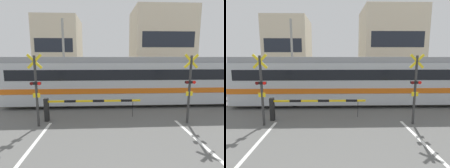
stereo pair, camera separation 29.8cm
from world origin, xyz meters
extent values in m
cube|color=#5B564C|center=(0.00, 10.53, 0.04)|extent=(50.00, 0.10, 0.08)
cube|color=#5B564C|center=(0.00, 11.96, 0.04)|extent=(50.00, 0.10, 0.08)
cube|color=#B7BCC1|center=(3.47, 11.24, 1.54)|extent=(20.36, 2.77, 2.61)
cube|color=gray|center=(3.47, 11.24, 3.02)|extent=(20.15, 2.44, 0.36)
cube|color=orange|center=(3.47, 11.24, 1.14)|extent=(20.38, 2.83, 0.32)
cube|color=black|center=(3.47, 11.24, 2.12)|extent=(19.54, 2.81, 0.64)
cube|color=black|center=(-6.72, 11.24, 2.12)|extent=(0.03, 1.94, 0.80)
cylinder|color=black|center=(-2.84, 10.53, 0.38)|extent=(0.76, 0.12, 0.76)
cylinder|color=black|center=(-2.84, 11.96, 0.38)|extent=(0.76, 0.12, 0.76)
cube|color=black|center=(-3.38, 8.02, 0.59)|extent=(0.20, 0.20, 1.18)
cube|color=yellow|center=(-1.01, 8.02, 1.01)|extent=(4.73, 0.09, 0.09)
cube|color=black|center=(-2.19, 8.02, 1.01)|extent=(0.57, 0.10, 0.10)
cube|color=black|center=(-0.77, 8.02, 1.01)|extent=(0.57, 0.10, 0.10)
cube|color=black|center=(0.65, 8.02, 1.01)|extent=(0.57, 0.10, 0.10)
cylinder|color=black|center=(0.98, 8.02, 0.56)|extent=(0.02, 0.02, 0.81)
cube|color=black|center=(3.38, 14.31, 0.59)|extent=(0.20, 0.20, 1.18)
cube|color=yellow|center=(1.01, 14.31, 1.01)|extent=(4.73, 0.09, 0.09)
cube|color=black|center=(2.19, 14.31, 1.01)|extent=(0.57, 0.10, 0.10)
cube|color=black|center=(0.77, 14.31, 1.01)|extent=(0.57, 0.10, 0.10)
cube|color=black|center=(-0.65, 14.31, 1.01)|extent=(0.57, 0.10, 0.10)
cylinder|color=black|center=(-0.98, 14.31, 0.56)|extent=(0.02, 0.02, 0.81)
cylinder|color=#333333|center=(-3.58, 7.40, 1.64)|extent=(0.11, 0.11, 3.28)
cube|color=yellow|center=(-3.58, 7.40, 3.02)|extent=(0.68, 0.04, 0.68)
cube|color=yellow|center=(-3.58, 7.40, 3.02)|extent=(0.68, 0.04, 0.68)
cube|color=black|center=(-3.58, 7.40, 2.03)|extent=(0.44, 0.12, 0.12)
cylinder|color=#4C0C0C|center=(-3.75, 7.32, 2.03)|extent=(0.15, 0.03, 0.15)
cylinder|color=red|center=(-3.41, 7.32, 2.03)|extent=(0.15, 0.03, 0.15)
cube|color=yellow|center=(-3.58, 7.38, 1.47)|extent=(0.32, 0.03, 0.20)
cylinder|color=#333333|center=(3.58, 7.40, 1.64)|extent=(0.11, 0.11, 3.28)
cube|color=yellow|center=(3.58, 7.40, 3.02)|extent=(0.68, 0.04, 0.68)
cube|color=yellow|center=(3.58, 7.40, 3.02)|extent=(0.68, 0.04, 0.68)
cube|color=black|center=(3.58, 7.40, 2.03)|extent=(0.44, 0.12, 0.12)
cylinder|color=#4C0C0C|center=(3.41, 7.32, 2.03)|extent=(0.15, 0.03, 0.15)
cylinder|color=red|center=(3.75, 7.32, 2.03)|extent=(0.15, 0.03, 0.15)
cube|color=yellow|center=(3.58, 7.38, 1.47)|extent=(0.32, 0.03, 0.20)
cube|color=beige|center=(-6.47, 24.68, 4.17)|extent=(5.48, 6.59, 8.33)
cube|color=#1E232D|center=(-6.47, 21.37, 4.58)|extent=(4.61, 0.03, 1.67)
cube|color=beige|center=(7.69, 24.68, 4.86)|extent=(7.93, 6.59, 9.71)
cube|color=#1E232D|center=(7.69, 21.37, 5.34)|extent=(6.67, 0.03, 1.94)
cylinder|color=gray|center=(-4.33, 16.81, 3.38)|extent=(0.22, 0.22, 6.77)
camera|label=1|loc=(-0.55, -0.57, 3.24)|focal=28.00mm
camera|label=2|loc=(-0.25, -0.59, 3.24)|focal=28.00mm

